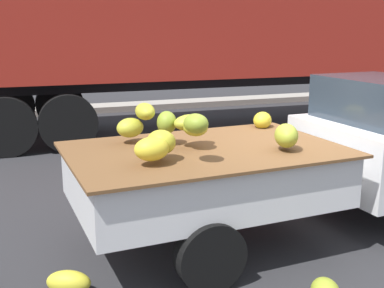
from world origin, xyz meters
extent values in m
plane|color=#28282B|center=(0.00, 0.00, 0.00)|extent=(220.00, 220.00, 0.00)
cube|color=gray|center=(0.00, 8.79, 0.08)|extent=(80.00, 0.80, 0.16)
cube|color=#28333D|center=(1.08, -0.01, 1.44)|extent=(1.14, 1.52, 0.52)
cube|color=white|center=(-1.23, -0.16, 0.58)|extent=(2.73, 1.82, 0.08)
cube|color=white|center=(-1.28, 0.65, 0.84)|extent=(2.62, 0.22, 0.44)
cube|color=white|center=(-1.18, -0.96, 0.84)|extent=(2.62, 0.22, 0.44)
cube|color=white|center=(0.05, -0.07, 0.84)|extent=(0.16, 1.66, 0.44)
cube|color=white|center=(-2.52, -0.24, 0.84)|extent=(0.16, 1.66, 0.44)
cube|color=#B21914|center=(-1.29, 0.68, 0.80)|extent=(2.52, 0.17, 0.07)
cube|color=brown|center=(-1.23, -0.16, 1.07)|extent=(2.86, 1.95, 0.03)
ellipsoid|color=gold|center=(-1.89, 0.32, 1.25)|extent=(0.39, 0.37, 0.20)
ellipsoid|color=olive|center=(-1.51, -0.64, 1.45)|extent=(0.25, 0.29, 0.18)
ellipsoid|color=#9DAA30|center=(-0.50, -0.50, 1.23)|extent=(0.34, 0.41, 0.24)
ellipsoid|color=gold|center=(-1.34, -0.16, 1.31)|extent=(0.26, 0.29, 0.18)
ellipsoid|color=gold|center=(-0.19, 0.60, 1.17)|extent=(0.35, 0.37, 0.21)
ellipsoid|color=olive|center=(-1.55, 0.12, 1.32)|extent=(0.28, 0.32, 0.24)
ellipsoid|color=yellow|center=(-1.90, -0.59, 1.24)|extent=(0.33, 0.27, 0.21)
ellipsoid|color=gold|center=(-1.77, -0.45, 1.26)|extent=(0.33, 0.35, 0.23)
ellipsoid|color=gold|center=(-1.74, 0.27, 1.42)|extent=(0.23, 0.39, 0.17)
ellipsoid|color=gold|center=(-1.35, -0.04, 1.34)|extent=(0.42, 0.35, 0.16)
cylinder|color=black|center=(1.27, 0.81, 0.32)|extent=(0.65, 0.24, 0.64)
cylinder|color=black|center=(-1.59, 0.62, 0.32)|extent=(0.65, 0.24, 0.64)
cylinder|color=black|center=(-1.49, -0.97, 0.32)|extent=(0.65, 0.24, 0.64)
cube|color=maroon|center=(1.46, 5.63, 2.60)|extent=(12.04, 2.71, 2.70)
cube|color=black|center=(1.46, 5.63, 1.10)|extent=(11.05, 0.59, 0.30)
cylinder|color=black|center=(-2.12, 6.89, 0.54)|extent=(1.08, 0.32, 1.08)
cylinder|color=black|center=(-2.16, 4.49, 0.54)|extent=(1.08, 0.32, 1.08)
cylinder|color=black|center=(-3.20, 6.91, 0.54)|extent=(1.08, 0.32, 1.08)
cylinder|color=black|center=(-3.24, 4.51, 0.54)|extent=(1.08, 0.32, 1.08)
cylinder|color=#38383A|center=(4.76, 5.57, 0.62)|extent=(0.18, 0.18, 1.25)
ellipsoid|color=gold|center=(-2.68, -0.63, 0.11)|extent=(0.45, 0.36, 0.21)
camera|label=1|loc=(-2.95, -4.62, 2.29)|focal=45.50mm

